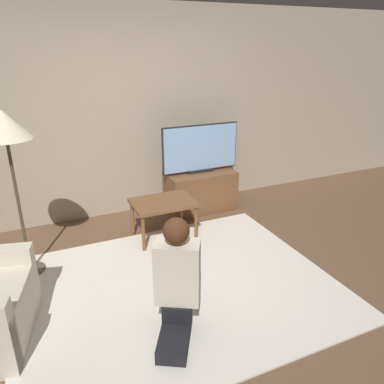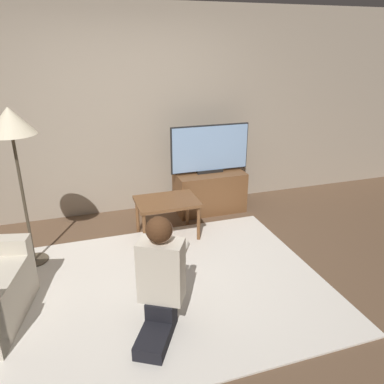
{
  "view_description": "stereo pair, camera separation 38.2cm",
  "coord_description": "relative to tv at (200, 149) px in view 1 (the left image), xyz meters",
  "views": [
    {
      "loc": [
        -1.06,
        -2.71,
        2.12
      ],
      "look_at": [
        0.4,
        0.54,
        0.71
      ],
      "focal_mm": 35.0,
      "sensor_mm": 36.0,
      "label": 1
    },
    {
      "loc": [
        -0.7,
        -2.85,
        2.12
      ],
      "look_at": [
        0.4,
        0.54,
        0.71
      ],
      "focal_mm": 35.0,
      "sensor_mm": 36.0,
      "label": 2
    }
  ],
  "objects": [
    {
      "name": "coffee_table",
      "position": [
        -0.73,
        -0.57,
        -0.45
      ],
      "size": [
        0.7,
        0.51,
        0.46
      ],
      "color": "brown",
      "rests_on": "ground_plane"
    },
    {
      "name": "wall_back",
      "position": [
        -0.97,
        0.38,
        0.44
      ],
      "size": [
        10.0,
        0.06,
        2.6
      ],
      "color": "tan",
      "rests_on": "ground_plane"
    },
    {
      "name": "rug",
      "position": [
        -0.97,
        -1.55,
        -0.85
      ],
      "size": [
        2.88,
        2.28,
        0.02
      ],
      "color": "silver",
      "rests_on": "ground_plane"
    },
    {
      "name": "floor_lamp",
      "position": [
        -2.2,
        -0.69,
        0.54
      ],
      "size": [
        0.45,
        0.45,
        1.6
      ],
      "color": "#4C4233",
      "rests_on": "ground_plane"
    },
    {
      "name": "ground_plane",
      "position": [
        -0.97,
        -1.55,
        -0.86
      ],
      "size": [
        10.0,
        10.0,
        0.0
      ],
      "primitive_type": "plane",
      "color": "brown"
    },
    {
      "name": "tv_stand",
      "position": [
        -0.0,
        -0.0,
        -0.59
      ],
      "size": [
        0.91,
        0.48,
        0.54
      ],
      "color": "brown",
      "rests_on": "ground_plane"
    },
    {
      "name": "tv",
      "position": [
        0.0,
        0.0,
        0.0
      ],
      "size": [
        1.05,
        0.08,
        0.63
      ],
      "color": "black",
      "rests_on": "tv_stand"
    },
    {
      "name": "person_kneeling",
      "position": [
        -1.16,
        -2.04,
        -0.37
      ],
      "size": [
        0.62,
        0.84,
        0.96
      ],
      "rotation": [
        0.0,
        0.0,
        2.63
      ],
      "color": "black",
      "rests_on": "rug"
    }
  ]
}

